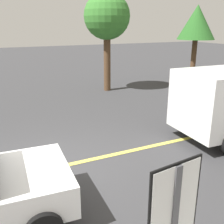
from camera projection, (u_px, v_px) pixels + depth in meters
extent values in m
plane|color=#38383A|center=(43.00, 170.00, 6.82)|extent=(80.00, 80.00, 0.00)
cube|color=#E0D14C|center=(144.00, 148.00, 8.06)|extent=(28.00, 0.16, 0.01)
cube|color=white|center=(173.00, 217.00, 2.21)|extent=(0.50, 0.08, 0.95)
cube|color=black|center=(173.00, 217.00, 2.21)|extent=(0.54, 0.08, 0.99)
cube|color=black|center=(204.00, 90.00, 7.87)|extent=(0.26, 1.85, 0.80)
cylinder|color=black|center=(187.00, 120.00, 9.27)|extent=(0.77, 0.30, 0.76)
cylinder|color=black|center=(31.00, 173.00, 6.09)|extent=(0.65, 0.26, 0.64)
cylinder|color=#513823|center=(107.00, 61.00, 14.61)|extent=(0.37, 0.37, 3.25)
sphere|color=#387A2D|center=(107.00, 16.00, 13.90)|extent=(2.39, 2.39, 2.39)
cylinder|color=#513823|center=(193.00, 62.00, 16.19)|extent=(0.30, 0.30, 2.66)
cone|color=#286023|center=(197.00, 22.00, 15.48)|extent=(2.16, 2.16, 1.92)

